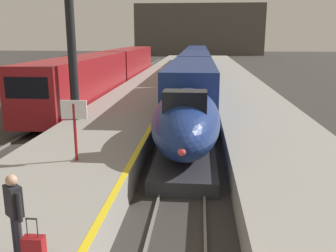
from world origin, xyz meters
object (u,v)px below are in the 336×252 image
Objects in this scene: highspeed_train_main at (195,68)px; station_column_mid at (70,14)px; regional_train_adjacent at (112,69)px; departure_info_board at (74,118)px; rolling_suitcase at (34,251)px; passenger_near_edge at (14,209)px.

highspeed_train_main is 22.08m from station_column_mid.
regional_train_adjacent is 24.27m from departure_info_board.
station_column_mid is 13.82m from rolling_suitcase.
passenger_near_edge is 1.72× the size of rolling_suitcase.
highspeed_train_main is at bearing 84.84° from passenger_near_edge.
highspeed_train_main is 6.58× the size of station_column_mid.
passenger_near_edge is at bearing -82.71° from departure_info_board.
regional_train_adjacent is 4.19× the size of station_column_mid.
regional_train_adjacent is 21.66× the size of passenger_near_edge.
highspeed_train_main is 27.51m from departure_info_board.
departure_info_board reaches higher than rolling_suitcase.
passenger_near_edge is (2.92, -12.14, -4.29)m from station_column_mid.
regional_train_adjacent is 37.27× the size of rolling_suitcase.
departure_info_board reaches higher than passenger_near_edge.
passenger_near_edge is at bearing -95.16° from highspeed_train_main.
regional_train_adjacent is at bearing -157.28° from highspeed_train_main.
regional_train_adjacent is 30.40m from rolling_suitcase.
departure_info_board is at bearing 101.31° from rolling_suitcase.
passenger_near_edge is 0.80× the size of departure_info_board.
station_column_mid is 13.20m from passenger_near_edge.
highspeed_train_main is 33.09m from passenger_near_edge.
station_column_mid is 7.78m from departure_info_board.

